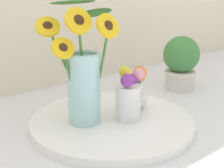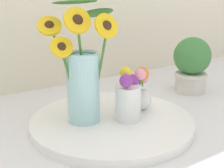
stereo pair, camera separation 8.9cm
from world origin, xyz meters
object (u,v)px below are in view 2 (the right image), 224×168
serving_tray (112,122)px  vase_bulb_right (141,89)px  potted_plant (192,64)px  mason_jar_sunflowers (82,75)px  vase_small_center (128,97)px

serving_tray → vase_bulb_right: vase_bulb_right is taller
serving_tray → potted_plant: (0.43, 0.10, 0.10)m
mason_jar_sunflowers → vase_small_center: bearing=-30.4°
mason_jar_sunflowers → vase_small_center: size_ratio=2.24×
serving_tray → mason_jar_sunflowers: 0.17m
potted_plant → vase_bulb_right: bearing=-163.9°
serving_tray → vase_small_center: (0.04, -0.03, 0.08)m
serving_tray → vase_small_center: size_ratio=3.14×
vase_small_center → potted_plant: bearing=18.0°
serving_tray → vase_small_center: vase_small_center is taller
serving_tray → vase_bulb_right: bearing=2.8°
vase_bulb_right → potted_plant: 0.34m
vase_bulb_right → potted_plant: (0.32, 0.09, 0.02)m
mason_jar_sunflowers → vase_bulb_right: (0.19, -0.03, -0.07)m
vase_bulb_right → mason_jar_sunflowers: bearing=170.9°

